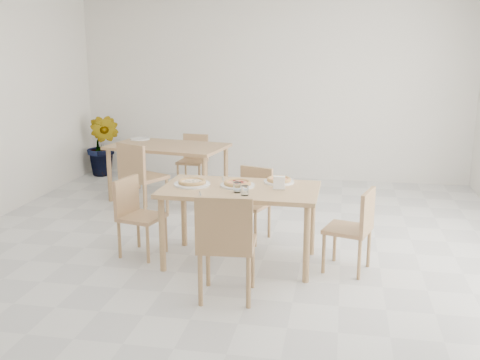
% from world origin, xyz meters
% --- Properties ---
extents(main_table, '(1.48, 0.85, 0.75)m').
position_xyz_m(main_table, '(0.16, -0.09, 0.67)').
color(main_table, tan).
rests_on(main_table, ground).
extents(chair_south, '(0.49, 0.49, 0.92)m').
position_xyz_m(chair_south, '(0.21, -0.94, 0.53)').
color(chair_south, tan).
rests_on(chair_south, ground).
extents(chair_north, '(0.48, 0.48, 0.77)m').
position_xyz_m(chair_north, '(0.16, 0.64, 0.45)').
color(chair_north, tan).
rests_on(chair_north, ground).
extents(chair_west, '(0.47, 0.47, 0.78)m').
position_xyz_m(chair_west, '(-0.90, -0.06, 0.45)').
color(chair_west, tan).
rests_on(chair_west, ground).
extents(chair_east, '(0.48, 0.48, 0.79)m').
position_xyz_m(chair_east, '(1.25, -0.12, 0.46)').
color(chair_east, tan).
rests_on(chair_east, ground).
extents(plate_margherita, '(0.30, 0.30, 0.02)m').
position_xyz_m(plate_margherita, '(0.50, 0.17, 0.76)').
color(plate_margherita, white).
rests_on(plate_margherita, main_table).
extents(plate_mushroom, '(0.35, 0.35, 0.02)m').
position_xyz_m(plate_mushroom, '(-0.31, -0.07, 0.76)').
color(plate_mushroom, white).
rests_on(plate_mushroom, main_table).
extents(plate_pepperoni, '(0.33, 0.33, 0.02)m').
position_xyz_m(plate_pepperoni, '(0.13, -0.04, 0.76)').
color(plate_pepperoni, white).
rests_on(plate_pepperoni, main_table).
extents(pizza_margherita, '(0.31, 0.31, 0.03)m').
position_xyz_m(pizza_margherita, '(0.50, 0.17, 0.78)').
color(pizza_margherita, '#EBB56E').
rests_on(pizza_margherita, plate_margherita).
extents(pizza_mushroom, '(0.30, 0.30, 0.03)m').
position_xyz_m(pizza_mushroom, '(-0.31, -0.07, 0.78)').
color(pizza_mushroom, '#EBB56E').
rests_on(pizza_mushroom, plate_mushroom).
extents(pizza_pepperoni, '(0.30, 0.30, 0.03)m').
position_xyz_m(pizza_pepperoni, '(0.13, -0.04, 0.78)').
color(pizza_pepperoni, '#EBB56E').
rests_on(pizza_pepperoni, plate_pepperoni).
extents(tumbler_a, '(0.07, 0.07, 0.09)m').
position_xyz_m(tumbler_a, '(0.17, -0.27, 0.80)').
color(tumbler_a, white).
rests_on(tumbler_a, main_table).
extents(tumbler_b, '(0.07, 0.07, 0.09)m').
position_xyz_m(tumbler_b, '(0.26, -0.35, 0.79)').
color(tumbler_b, white).
rests_on(tumbler_b, main_table).
extents(napkin_holder, '(0.12, 0.07, 0.13)m').
position_xyz_m(napkin_holder, '(0.54, -0.11, 0.81)').
color(napkin_holder, silver).
rests_on(napkin_holder, main_table).
extents(fork_a, '(0.07, 0.18, 0.01)m').
position_xyz_m(fork_a, '(-0.15, -0.38, 0.75)').
color(fork_a, silver).
rests_on(fork_a, main_table).
extents(fork_b, '(0.06, 0.17, 0.01)m').
position_xyz_m(fork_b, '(-0.06, 0.21, 0.75)').
color(fork_b, silver).
rests_on(fork_b, main_table).
extents(second_table, '(1.65, 1.12, 0.75)m').
position_xyz_m(second_table, '(-1.20, 1.98, 0.67)').
color(second_table, tan).
rests_on(second_table, ground).
extents(chair_back_s, '(0.60, 0.60, 0.91)m').
position_xyz_m(chair_back_s, '(-1.33, 1.21, 0.53)').
color(chair_back_s, tan).
rests_on(chair_back_s, ground).
extents(chair_back_n, '(0.41, 0.41, 0.77)m').
position_xyz_m(chair_back_n, '(-1.04, 2.71, 0.45)').
color(chair_back_n, tan).
rests_on(chair_back_n, ground).
extents(plate_empty, '(0.28, 0.28, 0.02)m').
position_xyz_m(plate_empty, '(-1.72, 2.34, 0.76)').
color(plate_empty, white).
rests_on(plate_empty, second_table).
extents(potted_plant, '(0.61, 0.53, 0.98)m').
position_xyz_m(potted_plant, '(-2.65, 3.15, 0.49)').
color(potted_plant, '#1C5D1D').
rests_on(potted_plant, ground).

